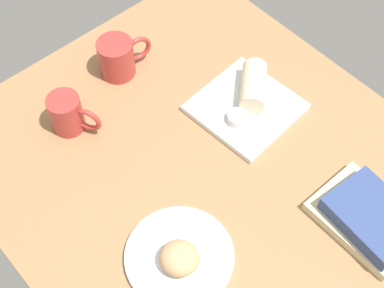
# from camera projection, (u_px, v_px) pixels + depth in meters

# --- Properties ---
(dining_table) EXTENTS (1.10, 0.90, 0.04)m
(dining_table) POSITION_uv_depth(u_px,v_px,m) (217.00, 180.00, 1.27)
(dining_table) COLOR #9E754C
(dining_table) RESTS_ON ground
(round_plate) EXTENTS (0.22, 0.22, 0.01)m
(round_plate) POSITION_uv_depth(u_px,v_px,m) (179.00, 257.00, 1.13)
(round_plate) COLOR white
(round_plate) RESTS_ON dining_table
(scone_pastry) EXTENTS (0.10, 0.09, 0.05)m
(scone_pastry) POSITION_uv_depth(u_px,v_px,m) (179.00, 258.00, 1.10)
(scone_pastry) COLOR tan
(scone_pastry) RESTS_ON round_plate
(square_plate) EXTENTS (0.24, 0.24, 0.02)m
(square_plate) POSITION_uv_depth(u_px,v_px,m) (246.00, 107.00, 1.35)
(square_plate) COLOR white
(square_plate) RESTS_ON dining_table
(sauce_cup) EXTENTS (0.05, 0.05, 0.02)m
(sauce_cup) POSITION_uv_depth(u_px,v_px,m) (238.00, 118.00, 1.30)
(sauce_cup) COLOR silver
(sauce_cup) RESTS_ON square_plate
(breakfast_wrap) EXTENTS (0.13, 0.13, 0.06)m
(breakfast_wrap) POSITION_uv_depth(u_px,v_px,m) (253.00, 86.00, 1.33)
(breakfast_wrap) COLOR beige
(breakfast_wrap) RESTS_ON square_plate
(book_stack) EXTENTS (0.22, 0.16, 0.06)m
(book_stack) POSITION_uv_depth(u_px,v_px,m) (370.00, 217.00, 1.16)
(book_stack) COLOR beige
(book_stack) RESTS_ON dining_table
(coffee_mug) EXTENTS (0.12, 0.09, 0.10)m
(coffee_mug) POSITION_uv_depth(u_px,v_px,m) (68.00, 114.00, 1.28)
(coffee_mug) COLOR #B23833
(coffee_mug) RESTS_ON dining_table
(second_mug) EXTENTS (0.09, 0.14, 0.10)m
(second_mug) POSITION_uv_depth(u_px,v_px,m) (118.00, 57.00, 1.38)
(second_mug) COLOR #B23833
(second_mug) RESTS_ON dining_table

